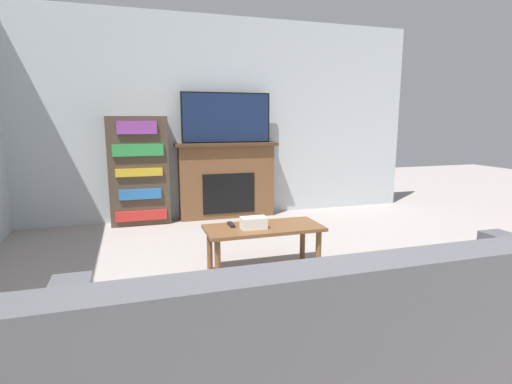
{
  "coord_description": "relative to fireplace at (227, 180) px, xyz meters",
  "views": [
    {
      "loc": [
        -1.06,
        -0.66,
        1.33
      ],
      "look_at": [
        0.04,
        2.85,
        0.67
      ],
      "focal_mm": 28.0,
      "sensor_mm": 36.0,
      "label": 1
    }
  ],
  "objects": [
    {
      "name": "wall_back",
      "position": [
        -0.18,
        0.14,
        0.83
      ],
      "size": [
        5.99,
        0.06,
        2.7
      ],
      "color": "silver",
      "rests_on": "ground_plane"
    },
    {
      "name": "couch",
      "position": [
        -0.36,
        -3.99,
        -0.22
      ],
      "size": [
        2.48,
        0.87,
        0.9
      ],
      "color": "#4C4C51",
      "rests_on": "ground_plane"
    },
    {
      "name": "bookshelf",
      "position": [
        -1.16,
        -0.02,
        0.17
      ],
      "size": [
        0.74,
        0.29,
        1.39
      ],
      "color": "#4C3D2D",
      "rests_on": "ground_plane"
    },
    {
      "name": "tissue_box",
      "position": [
        -0.27,
        -2.13,
        -0.05
      ],
      "size": [
        0.22,
        0.12,
        0.1
      ],
      "color": "white",
      "rests_on": "coffee_table"
    },
    {
      "name": "coffee_table",
      "position": [
        -0.17,
        -2.1,
        -0.16
      ],
      "size": [
        1.03,
        0.46,
        0.42
      ],
      "color": "brown",
      "rests_on": "ground_plane"
    },
    {
      "name": "tv",
      "position": [
        0.0,
        -0.02,
        0.85
      ],
      "size": [
        1.21,
        0.03,
        0.67
      ],
      "color": "black",
      "rests_on": "fireplace"
    },
    {
      "name": "fireplace",
      "position": [
        0.0,
        0.0,
        0.0
      ],
      "size": [
        1.4,
        0.28,
        1.03
      ],
      "color": "brown",
      "rests_on": "ground_plane"
    },
    {
      "name": "remote_control",
      "position": [
        -0.44,
        -2.0,
        -0.09
      ],
      "size": [
        0.04,
        0.15,
        0.02
      ],
      "color": "black",
      "rests_on": "coffee_table"
    }
  ]
}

